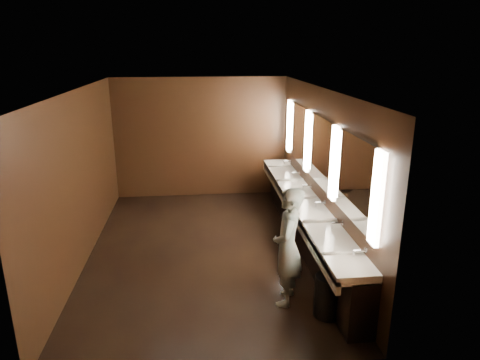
# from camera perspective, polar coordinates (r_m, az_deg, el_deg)

# --- Properties ---
(floor) EXTENTS (6.00, 6.00, 0.00)m
(floor) POSITION_cam_1_polar(r_m,az_deg,el_deg) (7.71, -4.60, -9.26)
(floor) COLOR black
(floor) RESTS_ON ground
(ceiling) EXTENTS (4.00, 6.00, 0.02)m
(ceiling) POSITION_cam_1_polar(r_m,az_deg,el_deg) (6.93, -5.17, 11.93)
(ceiling) COLOR #2D2D2B
(ceiling) RESTS_ON wall_back
(wall_back) EXTENTS (4.00, 0.02, 2.80)m
(wall_back) POSITION_cam_1_polar(r_m,az_deg,el_deg) (10.10, -5.25, 5.60)
(wall_back) COLOR black
(wall_back) RESTS_ON floor
(wall_front) EXTENTS (4.00, 0.02, 2.80)m
(wall_front) POSITION_cam_1_polar(r_m,az_deg,el_deg) (4.40, -3.98, -10.40)
(wall_front) COLOR black
(wall_front) RESTS_ON floor
(wall_left) EXTENTS (0.02, 6.00, 2.80)m
(wall_left) POSITION_cam_1_polar(r_m,az_deg,el_deg) (7.44, -20.46, 0.26)
(wall_left) COLOR black
(wall_left) RESTS_ON floor
(wall_right) EXTENTS (0.02, 6.00, 2.80)m
(wall_right) POSITION_cam_1_polar(r_m,az_deg,el_deg) (7.49, 10.61, 1.20)
(wall_right) COLOR black
(wall_right) RESTS_ON floor
(sink_counter) EXTENTS (0.55, 5.40, 1.01)m
(sink_counter) POSITION_cam_1_polar(r_m,az_deg,el_deg) (7.73, 8.76, -5.28)
(sink_counter) COLOR black
(sink_counter) RESTS_ON floor
(mirror_band) EXTENTS (0.06, 5.03, 1.15)m
(mirror_band) POSITION_cam_1_polar(r_m,az_deg,el_deg) (7.40, 10.61, 3.80)
(mirror_band) COLOR #FCE8CC
(mirror_band) RESTS_ON wall_right
(person) EXTENTS (0.58, 0.71, 1.68)m
(person) POSITION_cam_1_polar(r_m,az_deg,el_deg) (5.93, 6.38, -8.83)
(person) COLOR #92D1DA
(person) RESTS_ON floor
(trash_bin) EXTENTS (0.43, 0.43, 0.58)m
(trash_bin) POSITION_cam_1_polar(r_m,az_deg,el_deg) (5.99, 11.69, -14.86)
(trash_bin) COLOR black
(trash_bin) RESTS_ON floor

